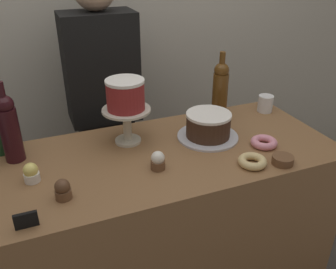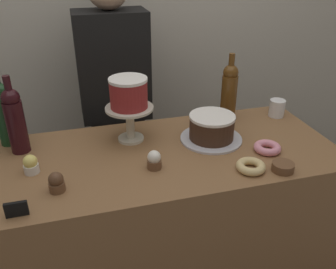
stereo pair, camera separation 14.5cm
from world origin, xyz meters
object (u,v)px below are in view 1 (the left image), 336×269
(cupcake_lemon, at_px, (31,173))
(cupcake_chocolate, at_px, (63,190))
(price_sign_chalkboard, at_px, (26,220))
(cookie_stack, at_px, (283,160))
(wine_bottle_amber, at_px, (220,89))
(barista_figure, at_px, (105,119))
(donut_glazed, at_px, (252,161))
(coffee_cup_ceramic, at_px, (265,104))
(chocolate_round_cake, at_px, (208,125))
(cake_stand_pedestal, at_px, (127,120))
(cupcake_vanilla, at_px, (158,161))
(white_layer_cake, at_px, (125,94))
(donut_pink, at_px, (264,142))
(wine_bottle_dark_red, at_px, (9,127))

(cupcake_lemon, height_order, cupcake_chocolate, same)
(price_sign_chalkboard, bearing_deg, cookie_stack, 0.42)
(wine_bottle_amber, height_order, barista_figure, barista_figure)
(donut_glazed, height_order, coffee_cup_ceramic, coffee_cup_ceramic)
(donut_glazed, bearing_deg, coffee_cup_ceramic, 49.70)
(cupcake_chocolate, bearing_deg, cupcake_lemon, 122.41)
(chocolate_round_cake, xyz_separation_m, donut_glazed, (0.06, -0.27, -0.05))
(cake_stand_pedestal, xyz_separation_m, wine_bottle_amber, (0.50, 0.09, 0.04))
(cupcake_lemon, xyz_separation_m, cupcake_vanilla, (0.45, -0.09, 0.00))
(wine_bottle_amber, bearing_deg, donut_glazed, -102.76)
(cupcake_chocolate, xyz_separation_m, price_sign_chalkboard, (-0.12, -0.10, -0.01))
(cake_stand_pedestal, xyz_separation_m, cupcake_chocolate, (-0.31, -0.30, -0.07))
(white_layer_cake, height_order, chocolate_round_cake, white_layer_cake)
(cupcake_lemon, relative_size, cookie_stack, 0.88)
(wine_bottle_amber, distance_m, cupcake_lemon, 0.94)
(white_layer_cake, relative_size, chocolate_round_cake, 0.81)
(chocolate_round_cake, bearing_deg, white_layer_cake, 164.36)
(cookie_stack, relative_size, barista_figure, 0.05)
(cookie_stack, bearing_deg, cupcake_vanilla, 162.27)
(donut_pink, bearing_deg, barista_figure, 128.24)
(donut_glazed, bearing_deg, donut_pink, 40.09)
(cupcake_vanilla, xyz_separation_m, coffee_cup_ceramic, (0.70, 0.30, 0.01))
(coffee_cup_ceramic, bearing_deg, chocolate_round_cake, -160.07)
(cupcake_lemon, height_order, cupcake_vanilla, same)
(cake_stand_pedestal, relative_size, coffee_cup_ceramic, 2.41)
(cupcake_vanilla, distance_m, donut_glazed, 0.37)
(white_layer_cake, height_order, coffee_cup_ceramic, white_layer_cake)
(wine_bottle_dark_red, relative_size, cupcake_chocolate, 4.38)
(cupcake_vanilla, bearing_deg, barista_figure, 94.44)
(cupcake_chocolate, bearing_deg, price_sign_chalkboard, -139.92)
(white_layer_cake, bearing_deg, wine_bottle_amber, 10.25)
(chocolate_round_cake, height_order, cookie_stack, chocolate_round_cake)
(white_layer_cake, distance_m, cookie_stack, 0.68)
(chocolate_round_cake, distance_m, cookie_stack, 0.35)
(cupcake_chocolate, relative_size, donut_pink, 0.66)
(wine_bottle_dark_red, relative_size, cupcake_lemon, 4.38)
(cupcake_vanilla, relative_size, barista_figure, 0.05)
(wine_bottle_dark_red, bearing_deg, cupcake_chocolate, -66.37)
(cupcake_lemon, distance_m, barista_figure, 0.72)
(cake_stand_pedestal, relative_size, price_sign_chalkboard, 2.93)
(barista_figure, bearing_deg, cupcake_lemon, -124.23)
(chocolate_round_cake, height_order, donut_glazed, chocolate_round_cake)
(cake_stand_pedestal, distance_m, donut_glazed, 0.54)
(cookie_stack, bearing_deg, cupcake_lemon, 165.26)
(price_sign_chalkboard, xyz_separation_m, coffee_cup_ceramic, (1.18, 0.46, 0.02))
(price_sign_chalkboard, bearing_deg, wine_bottle_dark_red, 92.82)
(cupcake_chocolate, distance_m, donut_pink, 0.84)
(donut_glazed, xyz_separation_m, price_sign_chalkboard, (-0.83, -0.04, 0.01))
(cupcake_vanilla, relative_size, coffee_cup_ceramic, 0.87)
(price_sign_chalkboard, relative_size, barista_figure, 0.04)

